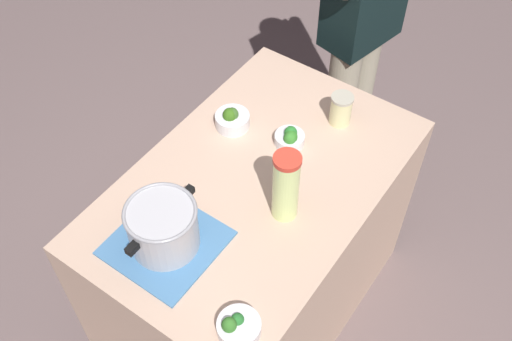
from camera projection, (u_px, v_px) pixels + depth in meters
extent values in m
plane|color=#725E5C|center=(256.00, 303.00, 2.71)|extent=(8.00, 8.00, 0.00)
cube|color=#CBA78D|center=(256.00, 250.00, 2.37)|extent=(1.21, 0.77, 0.88)
cube|color=teal|center=(166.00, 243.00, 1.87)|extent=(0.32, 0.32, 0.01)
cylinder|color=#B7B7BC|center=(163.00, 228.00, 1.80)|extent=(0.21, 0.21, 0.16)
torus|color=#99999E|center=(160.00, 212.00, 1.74)|extent=(0.22, 0.22, 0.01)
cube|color=black|center=(132.00, 248.00, 1.70)|extent=(0.04, 0.02, 0.02)
cube|color=black|center=(188.00, 192.00, 1.84)|extent=(0.04, 0.02, 0.02)
cylinder|color=#DBF295|center=(286.00, 188.00, 1.85)|extent=(0.08, 0.08, 0.25)
cylinder|color=red|center=(287.00, 160.00, 1.75)|extent=(0.09, 0.09, 0.02)
ellipsoid|color=yellow|center=(289.00, 175.00, 1.82)|extent=(0.04, 0.04, 0.01)
cylinder|color=beige|center=(341.00, 110.00, 2.17)|extent=(0.08, 0.08, 0.11)
cylinder|color=#B2AD99|center=(343.00, 98.00, 2.13)|extent=(0.08, 0.08, 0.01)
cylinder|color=silver|center=(289.00, 139.00, 2.13)|extent=(0.11, 0.11, 0.04)
ellipsoid|color=#297C2C|center=(290.00, 133.00, 2.11)|extent=(0.05, 0.05, 0.05)
ellipsoid|color=#37812C|center=(290.00, 139.00, 2.09)|extent=(0.04, 0.04, 0.05)
ellipsoid|color=#327C26|center=(291.00, 137.00, 2.10)|extent=(0.05, 0.05, 0.05)
cylinder|color=silver|center=(232.00, 121.00, 2.18)|extent=(0.13, 0.13, 0.05)
ellipsoid|color=#3C6628|center=(232.00, 114.00, 2.16)|extent=(0.05, 0.05, 0.05)
ellipsoid|color=#386719|center=(230.00, 115.00, 2.15)|extent=(0.05, 0.05, 0.06)
cylinder|color=silver|center=(239.00, 328.00, 1.67)|extent=(0.13, 0.13, 0.05)
ellipsoid|color=#367529|center=(229.00, 325.00, 1.64)|extent=(0.04, 0.04, 0.05)
ellipsoid|color=#286F2C|center=(238.00, 320.00, 1.66)|extent=(0.04, 0.04, 0.04)
cylinder|color=#AAA38A|center=(338.00, 117.00, 2.90)|extent=(0.14, 0.14, 0.82)
cylinder|color=#AAA38A|center=(358.00, 94.00, 3.00)|extent=(0.14, 0.14, 0.82)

